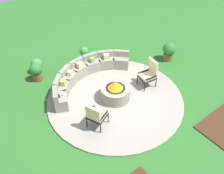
{
  "coord_description": "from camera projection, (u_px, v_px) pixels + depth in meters",
  "views": [
    {
      "loc": [
        -4.11,
        -5.11,
        6.18
      ],
      "look_at": [
        0.0,
        0.2,
        0.45
      ],
      "focal_mm": 38.59,
      "sensor_mm": 36.0,
      "label": 1
    }
  ],
  "objects": [
    {
      "name": "potted_plant_2",
      "position": [
        37.0,
        65.0,
        10.05
      ],
      "size": [
        0.48,
        0.48,
        0.66
      ],
      "color": "brown",
      "rests_on": "ground_plane"
    },
    {
      "name": "fire_pit",
      "position": [
        115.0,
        92.0,
        8.77
      ],
      "size": [
        1.09,
        1.09,
        0.76
      ],
      "color": "gray",
      "rests_on": "patio_circle"
    },
    {
      "name": "potted_plant_1",
      "position": [
        36.0,
        71.0,
        9.61
      ],
      "size": [
        0.48,
        0.48,
        0.77
      ],
      "color": "brown",
      "rests_on": "ground_plane"
    },
    {
      "name": "potted_plant_3",
      "position": [
        84.0,
        53.0,
        10.71
      ],
      "size": [
        0.4,
        0.4,
        0.67
      ],
      "color": "#A89E8E",
      "rests_on": "ground_plane"
    },
    {
      "name": "lounge_chair_front_right",
      "position": [
        150.0,
        73.0,
        9.17
      ],
      "size": [
        0.68,
        0.61,
        1.14
      ],
      "rotation": [
        0.0,
        0.0,
        7.71
      ],
      "color": "black",
      "rests_on": "patio_circle"
    },
    {
      "name": "patio_circle",
      "position": [
        115.0,
        98.0,
        8.99
      ],
      "size": [
        5.03,
        5.03,
        0.06
      ],
      "primitive_type": "cylinder",
      "color": "#9E9384",
      "rests_on": "ground_plane"
    },
    {
      "name": "lounge_chair_front_left",
      "position": [
        96.0,
        115.0,
        7.58
      ],
      "size": [
        0.73,
        0.73,
        1.02
      ],
      "rotation": [
        0.0,
        0.0,
        5.13
      ],
      "color": "black",
      "rests_on": "patio_circle"
    },
    {
      "name": "ground_plane",
      "position": [
        115.0,
        99.0,
        9.01
      ],
      "size": [
        24.0,
        24.0,
        0.0
      ],
      "primitive_type": "plane",
      "color": "#2D6B28"
    },
    {
      "name": "curved_stone_bench",
      "position": [
        85.0,
        74.0,
        9.59
      ],
      "size": [
        3.91,
        1.78,
        0.74
      ],
      "color": "gray",
      "rests_on": "patio_circle"
    },
    {
      "name": "potted_plant_0",
      "position": [
        169.0,
        51.0,
        10.7
      ],
      "size": [
        0.58,
        0.58,
        0.85
      ],
      "color": "brown",
      "rests_on": "ground_plane"
    }
  ]
}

